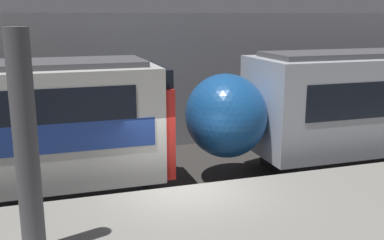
% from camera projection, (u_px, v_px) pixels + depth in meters
% --- Properties ---
extents(ground_plane, '(120.00, 120.00, 0.00)m').
position_uv_depth(ground_plane, '(184.00, 224.00, 11.06)').
color(ground_plane, '#33302D').
extents(station_rear_barrier, '(50.00, 0.15, 5.11)m').
position_uv_depth(station_rear_barrier, '(132.00, 83.00, 16.75)').
color(station_rear_barrier, '#939399').
rests_on(station_rear_barrier, ground).
extents(support_pillar_near, '(0.39, 0.39, 3.84)m').
position_uv_depth(support_pillar_near, '(26.00, 146.00, 7.34)').
color(support_pillar_near, '#56565B').
rests_on(support_pillar_near, platform).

